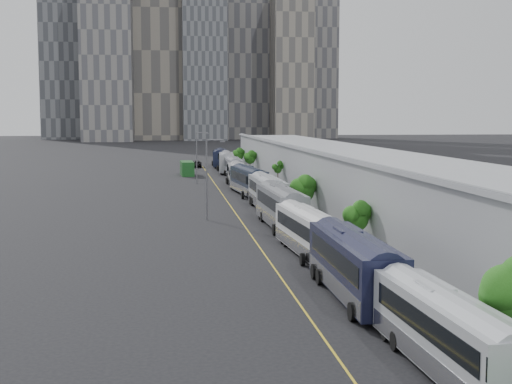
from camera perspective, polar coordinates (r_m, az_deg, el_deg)
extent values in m
cube|color=gray|center=(79.81, 6.04, -1.76)|extent=(10.00, 170.00, 0.12)
cube|color=gold|center=(78.13, -1.49, -1.93)|extent=(0.12, 160.00, 0.02)
cube|color=gray|center=(80.43, 8.84, 0.66)|extent=(12.00, 160.00, 6.80)
cube|color=gray|center=(80.24, 8.87, 2.40)|extent=(12.45, 160.40, 2.57)
cube|color=gray|center=(78.77, 4.75, 3.22)|extent=(0.30, 160.00, 0.40)
cube|color=slate|center=(325.14, -11.87, 12.38)|extent=(22.00, 22.00, 95.00)
cube|color=gray|center=(345.54, -7.71, 14.16)|extent=(26.00, 24.00, 120.00)
cube|color=slate|center=(333.72, -4.17, 11.03)|extent=(20.00, 20.00, 80.00)
cube|color=slate|center=(356.39, -1.06, 12.75)|extent=(24.00, 24.00, 105.00)
cube|color=gray|center=(332.82, 2.88, 10.19)|extent=(18.00, 18.00, 70.00)
cube|color=slate|center=(367.59, -14.55, 12.75)|extent=(28.00, 26.00, 110.00)
cube|color=slate|center=(371.07, 4.58, 11.30)|extent=(22.00, 22.00, 90.00)
cube|color=#B3B7BE|center=(31.67, 14.97, -10.79)|extent=(2.81, 12.08, 2.91)
cube|color=black|center=(31.36, 15.12, -9.97)|extent=(2.82, 10.64, 0.99)
cube|color=silver|center=(31.95, 14.92, -12.39)|extent=(2.84, 11.84, 0.93)
cube|color=#B3B7BE|center=(32.50, 14.12, -7.43)|extent=(1.27, 2.07, 0.28)
cube|color=#161932|center=(43.30, 7.82, -5.80)|extent=(2.73, 13.51, 3.27)
cube|color=black|center=(42.98, 7.90, -5.08)|extent=(2.79, 11.89, 1.11)
cube|color=silver|center=(43.52, 7.80, -7.15)|extent=(2.77, 13.24, 1.05)
cube|color=#161932|center=(44.45, 7.34, -3.13)|extent=(1.35, 2.29, 0.31)
cube|color=white|center=(56.62, 4.13, -3.13)|extent=(3.22, 12.48, 2.99)
cube|color=black|center=(56.36, 4.17, -2.62)|extent=(3.19, 11.01, 1.02)
cube|color=silver|center=(56.78, 4.12, -4.09)|extent=(3.25, 12.24, 0.96)
cube|color=white|center=(57.77, 3.87, -1.30)|extent=(1.36, 2.16, 0.29)
cube|color=slate|center=(70.28, 2.00, -1.16)|extent=(3.18, 13.85, 3.34)
cube|color=black|center=(70.00, 2.03, -0.69)|extent=(3.19, 12.20, 1.13)
cube|color=silver|center=(70.42, 2.00, -2.02)|extent=(3.21, 13.58, 1.07)
cube|color=slate|center=(71.64, 1.81, 0.45)|extent=(1.45, 2.37, 0.32)
cube|color=#B1B4BC|center=(83.56, 0.90, -0.03)|extent=(2.90, 13.62, 3.29)
cube|color=black|center=(83.30, 0.92, 0.36)|extent=(2.94, 11.99, 1.12)
cube|color=silver|center=(83.68, 0.90, -0.74)|extent=(2.93, 13.35, 1.05)
cube|color=#B1B4BC|center=(84.94, 0.76, 1.29)|extent=(1.39, 2.32, 0.31)
cube|color=black|center=(99.14, -0.60, 0.92)|extent=(3.97, 13.69, 3.27)
cube|color=black|center=(98.89, -0.58, 1.25)|extent=(3.87, 12.09, 1.11)
cube|color=silver|center=(99.24, -0.60, 0.32)|extent=(3.98, 13.43, 1.05)
cube|color=black|center=(100.54, -0.70, 2.02)|extent=(1.56, 2.40, 0.31)
cube|color=#BBBBBD|center=(111.66, -1.54, 1.41)|extent=(3.20, 12.50, 3.00)
cube|color=black|center=(111.43, -1.53, 1.68)|extent=(3.17, 11.02, 1.02)
cube|color=silver|center=(111.75, -1.54, 0.92)|extent=(3.23, 12.25, 0.96)
cube|color=#BBBBBD|center=(112.96, -1.61, 2.30)|extent=(1.36, 2.16, 0.29)
cube|color=gray|center=(128.34, -1.82, 2.02)|extent=(2.66, 12.53, 3.03)
cube|color=black|center=(128.11, -1.81, 2.25)|extent=(2.70, 11.03, 1.03)
cube|color=silver|center=(128.41, -1.82, 1.59)|extent=(2.69, 12.28, 0.97)
cube|color=gray|center=(129.67, -1.88, 2.79)|extent=(1.28, 2.13, 0.29)
cube|color=#A0A2A9|center=(139.51, -2.40, 2.41)|extent=(3.73, 13.86, 3.32)
cube|color=black|center=(139.27, -2.39, 2.65)|extent=(3.67, 12.23, 1.13)
cube|color=silver|center=(139.59, -2.39, 1.98)|extent=(3.75, 13.59, 1.06)
cube|color=#A0A2A9|center=(140.98, -2.45, 3.19)|extent=(1.53, 2.41, 0.32)
cube|color=#161B31|center=(155.16, -2.91, 2.75)|extent=(3.85, 13.46, 3.22)
cube|color=black|center=(154.92, -2.90, 2.96)|extent=(3.76, 11.88, 1.09)
cube|color=silver|center=(155.22, -2.90, 2.37)|extent=(3.86, 13.20, 1.03)
cube|color=#161B31|center=(156.59, -2.95, 3.43)|extent=(1.53, 2.36, 0.31)
cylinder|color=black|center=(32.70, 19.71, -10.36)|extent=(0.18, 0.18, 3.60)
cylinder|color=black|center=(57.38, 8.01, -3.39)|extent=(0.18, 0.18, 3.00)
sphere|color=#215714|center=(57.14, 8.04, -1.86)|extent=(1.95, 1.95, 1.95)
cylinder|color=black|center=(77.69, 3.72, -0.84)|extent=(0.18, 0.18, 3.11)
sphere|color=#215714|center=(77.51, 3.73, 0.41)|extent=(2.67, 2.67, 2.67)
cylinder|color=black|center=(99.85, 1.75, 0.90)|extent=(0.18, 0.18, 3.82)
sphere|color=#215714|center=(99.71, 1.76, 1.91)|extent=(1.11, 1.11, 1.11)
cylinder|color=black|center=(129.65, -0.47, 2.03)|extent=(0.18, 0.18, 3.58)
sphere|color=#215714|center=(129.54, -0.47, 2.82)|extent=(1.96, 1.96, 1.96)
cylinder|color=black|center=(150.19, -1.42, 2.47)|extent=(0.18, 0.18, 3.00)
sphere|color=#215714|center=(150.10, -1.42, 3.07)|extent=(2.17, 2.17, 2.17)
cylinder|color=#59595E|center=(74.83, -3.96, 0.99)|extent=(0.18, 0.18, 8.54)
cylinder|color=#59595E|center=(74.63, -3.30, 4.19)|extent=(1.80, 0.14, 0.14)
cube|color=#59595E|center=(74.69, -2.68, 4.08)|extent=(0.50, 0.22, 0.18)
cylinder|color=#59595E|center=(115.84, -4.77, 2.73)|extent=(0.18, 0.18, 8.40)
cylinder|color=#59595E|center=(115.72, -4.34, 4.76)|extent=(1.80, 0.14, 0.14)
cube|color=#59595E|center=(115.76, -3.94, 4.69)|extent=(0.50, 0.22, 0.18)
cube|color=#144419|center=(132.66, -5.54, 1.89)|extent=(2.51, 6.97, 2.62)
imported|color=black|center=(153.68, -4.82, 2.24)|extent=(2.62, 5.24, 1.42)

